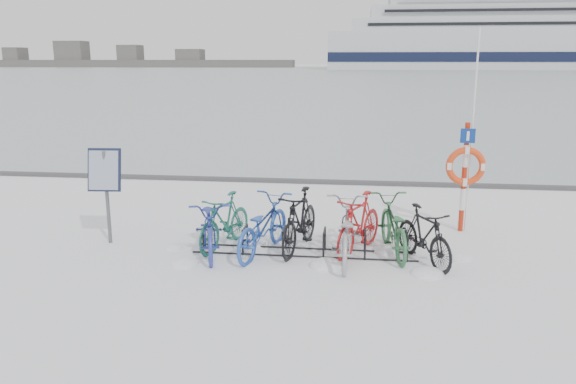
# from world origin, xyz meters

# --- Properties ---
(ground) EXTENTS (900.00, 900.00, 0.00)m
(ground) POSITION_xyz_m (0.00, 0.00, 0.00)
(ground) COLOR white
(ground) RESTS_ON ground
(ice_sheet) EXTENTS (400.00, 298.00, 0.02)m
(ice_sheet) POSITION_xyz_m (0.00, 155.00, 0.01)
(ice_sheet) COLOR #A5B0BA
(ice_sheet) RESTS_ON ground
(quay_edge) EXTENTS (400.00, 0.25, 0.10)m
(quay_edge) POSITION_xyz_m (0.00, 5.90, 0.05)
(quay_edge) COLOR #3F3F42
(quay_edge) RESTS_ON ground
(bike_rack) EXTENTS (4.00, 0.48, 0.46)m
(bike_rack) POSITION_xyz_m (0.00, 0.00, 0.18)
(bike_rack) COLOR black
(bike_rack) RESTS_ON ground
(info_board) EXTENTS (0.62, 0.28, 1.82)m
(info_board) POSITION_xyz_m (-3.72, 0.12, 1.31)
(info_board) COLOR #595B5E
(info_board) RESTS_ON ground
(lifebuoy_station) EXTENTS (0.77, 0.22, 4.01)m
(lifebuoy_station) POSITION_xyz_m (3.03, 1.69, 1.35)
(lifebuoy_station) COLOR #A9240D
(lifebuoy_station) RESTS_ON ground
(cruise_ferry) EXTENTS (155.20, 29.23, 51.00)m
(cruise_ferry) POSITION_xyz_m (66.18, 209.98, 13.89)
(cruise_ferry) COLOR silver
(cruise_ferry) RESTS_ON ground
(shoreline) EXTENTS (180.00, 12.00, 9.50)m
(shoreline) POSITION_xyz_m (-122.02, 260.00, 2.79)
(shoreline) COLOR #464646
(shoreline) RESTS_ON ground
(bike_0) EXTENTS (1.24, 2.14, 1.06)m
(bike_0) POSITION_xyz_m (-1.69, -0.12, 0.53)
(bike_0) COLOR #293696
(bike_0) RESTS_ON ground
(bike_1) EXTENTS (1.00, 1.78, 1.03)m
(bike_1) POSITION_xyz_m (-1.50, 0.22, 0.52)
(bike_1) COLOR #1B5F4E
(bike_1) RESTS_ON ground
(bike_2) EXTENTS (1.20, 2.12, 1.05)m
(bike_2) POSITION_xyz_m (-0.75, -0.02, 0.53)
(bike_2) COLOR #264DAA
(bike_2) RESTS_ON ground
(bike_3) EXTENTS (0.92, 1.97, 1.14)m
(bike_3) POSITION_xyz_m (-0.11, 0.23, 0.57)
(bike_3) COLOR black
(bike_3) RESTS_ON ground
(bike_4) EXTENTS (0.72, 2.05, 1.07)m
(bike_4) POSITION_xyz_m (0.73, -0.22, 0.54)
(bike_4) COLOR #999BA1
(bike_4) RESTS_ON ground
(bike_5) EXTENTS (1.21, 1.89, 1.10)m
(bike_5) POSITION_xyz_m (0.97, 0.22, 0.55)
(bike_5) COLOR #AD1B1E
(bike_5) RESTS_ON ground
(bike_6) EXTENTS (0.99, 2.07, 1.04)m
(bike_6) POSITION_xyz_m (1.57, 0.27, 0.52)
(bike_6) COLOR #2D663D
(bike_6) RESTS_ON ground
(bike_7) EXTENTS (1.16, 1.71, 1.00)m
(bike_7) POSITION_xyz_m (2.07, -0.17, 0.50)
(bike_7) COLOR black
(bike_7) RESTS_ON ground
(snow_drifts) EXTENTS (5.54, 2.11, 0.22)m
(snow_drifts) POSITION_xyz_m (0.48, -0.22, 0.00)
(snow_drifts) COLOR white
(snow_drifts) RESTS_ON ground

